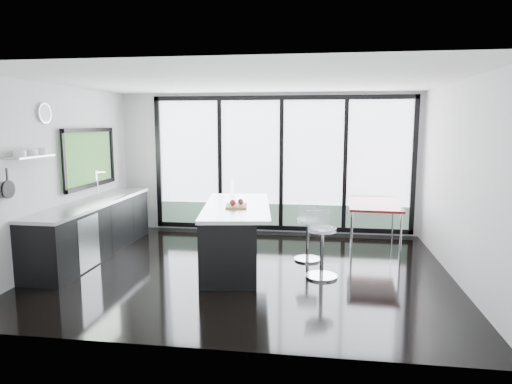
% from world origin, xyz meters
% --- Properties ---
extents(floor, '(6.00, 5.00, 0.00)m').
position_xyz_m(floor, '(0.00, 0.00, 0.00)').
color(floor, black).
rests_on(floor, ground).
extents(ceiling, '(6.00, 5.00, 0.00)m').
position_xyz_m(ceiling, '(0.00, 0.00, 2.80)').
color(ceiling, white).
rests_on(ceiling, wall_back).
extents(wall_back, '(6.00, 0.09, 2.80)m').
position_xyz_m(wall_back, '(0.27, 2.47, 1.27)').
color(wall_back, silver).
rests_on(wall_back, ground).
extents(wall_front, '(6.00, 0.00, 2.80)m').
position_xyz_m(wall_front, '(0.00, -2.50, 1.40)').
color(wall_front, silver).
rests_on(wall_front, ground).
extents(wall_left, '(0.26, 5.00, 2.80)m').
position_xyz_m(wall_left, '(-2.97, 0.27, 1.56)').
color(wall_left, silver).
rests_on(wall_left, ground).
extents(wall_right, '(0.00, 5.00, 2.80)m').
position_xyz_m(wall_right, '(3.00, 0.00, 1.40)').
color(wall_right, silver).
rests_on(wall_right, ground).
extents(counter_cabinets, '(0.69, 3.24, 1.36)m').
position_xyz_m(counter_cabinets, '(-2.67, 0.40, 0.46)').
color(counter_cabinets, black).
rests_on(counter_cabinets, floor).
extents(island, '(1.31, 2.46, 1.24)m').
position_xyz_m(island, '(-0.26, 0.20, 0.49)').
color(island, black).
rests_on(island, floor).
extents(bar_stool_near, '(0.60, 0.60, 0.74)m').
position_xyz_m(bar_stool_near, '(1.13, -0.20, 0.37)').
color(bar_stool_near, silver).
rests_on(bar_stool_near, floor).
extents(bar_stool_far, '(0.45, 0.45, 0.69)m').
position_xyz_m(bar_stool_far, '(0.90, 0.62, 0.34)').
color(bar_stool_far, silver).
rests_on(bar_stool_far, floor).
extents(red_table, '(0.96, 1.57, 0.82)m').
position_xyz_m(red_table, '(2.04, 1.54, 0.41)').
color(red_table, maroon).
rests_on(red_table, floor).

